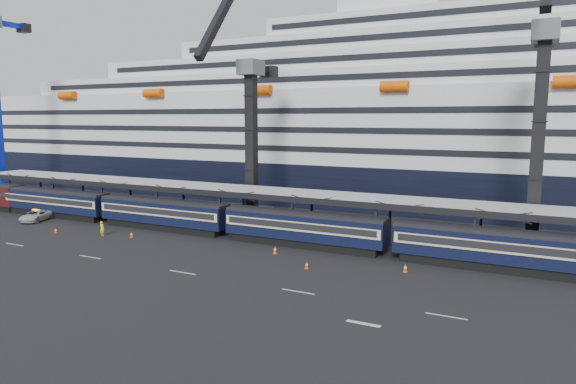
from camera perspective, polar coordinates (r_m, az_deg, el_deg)
name	(u,v)px	position (r m, az deg, el deg)	size (l,w,h in m)	color
ground	(338,282)	(46.32, 5.56, -9.87)	(260.00, 260.00, 0.00)	black
lane_markings	(417,318)	(39.41, 14.15, -13.38)	(111.00, 4.27, 0.02)	beige
train	(331,230)	(56.37, 4.83, -4.26)	(133.05, 3.00, 4.05)	black
canopy	(384,201)	(58.06, 10.60, -0.94)	(130.00, 6.25, 5.53)	#919398
cruise_ship	(433,130)	(88.77, 15.81, 6.61)	(214.09, 28.84, 34.00)	black
crane_dark_near	(250,136)	(69.63, -4.27, 6.20)	(4.50, 17.75, 35.08)	#4F5157
crane_dark_mid	(539,128)	(58.77, 26.11, 6.42)	(4.50, 18.24, 39.64)	#4F5157
pickup_truck	(36,216)	(80.41, -26.19, -2.38)	(2.48, 5.38, 1.50)	#B7B8BF
worker	(102,229)	(67.07, -19.96, -3.84)	(0.67, 0.44, 1.83)	#FCFF0D
traffic_cone_a	(56,230)	(71.05, -24.41, -3.89)	(0.35, 0.35, 0.70)	#EA5707
traffic_cone_b	(131,234)	(65.21, -17.00, -4.53)	(0.37, 0.37, 0.74)	#EA5707
traffic_cone_c	(275,250)	(55.10, -1.44, -6.43)	(0.43, 0.43, 0.85)	#EA5707
traffic_cone_d	(307,265)	(49.80, 2.10, -8.10)	(0.37, 0.37, 0.73)	#EA5707
traffic_cone_e	(405,268)	(49.91, 12.91, -8.21)	(0.42, 0.42, 0.84)	#EA5707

